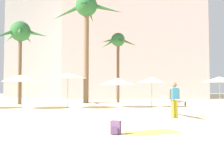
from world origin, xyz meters
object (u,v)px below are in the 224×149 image
object	(u,v)px
cafe_umbrella_6	(118,81)
beach_towel	(152,132)
cafe_umbrella_2	(220,79)
cafe_umbrella_5	(152,80)
cafe_umbrella_1	(22,78)
backpack	(116,128)
palm_tree_left	(86,15)
cafe_umbrella_0	(68,76)
palm_tree_right	(118,44)
person_mid_left	(174,99)
palm_tree_far_left	(20,35)

from	to	relation	value
cafe_umbrella_6	beach_towel	xyz separation A→B (m)	(0.29, -11.22, -1.89)
cafe_umbrella_2	cafe_umbrella_5	xyz separation A→B (m)	(-5.18, -0.08, -0.05)
cafe_umbrella_2	cafe_umbrella_6	xyz separation A→B (m)	(-7.69, -0.00, -0.16)
cafe_umbrella_5	cafe_umbrella_6	size ratio (longest dim) A/B	0.80
cafe_umbrella_2	cafe_umbrella_6	bearing A→B (deg)	-179.98
cafe_umbrella_1	beach_towel	xyz separation A→B (m)	(7.02, -10.35, -2.09)
cafe_umbrella_2	backpack	xyz separation A→B (m)	(-8.58, -11.54, -1.86)
beach_towel	palm_tree_left	bearing A→B (deg)	99.73
cafe_umbrella_1	cafe_umbrella_0	bearing A→B (deg)	3.15
palm_tree_right	beach_towel	world-z (taller)	palm_tree_right
palm_tree_right	cafe_umbrella_2	bearing A→B (deg)	-42.18
cafe_umbrella_1	beach_towel	world-z (taller)	cafe_umbrella_1
cafe_umbrella_1	cafe_umbrella_5	xyz separation A→B (m)	(9.24, 0.79, -0.09)
cafe_umbrella_2	backpack	size ratio (longest dim) A/B	6.35
palm_tree_right	person_mid_left	world-z (taller)	palm_tree_right
person_mid_left	palm_tree_right	bearing A→B (deg)	-13.81
backpack	person_mid_left	xyz separation A→B (m)	(3.07, 4.50, 0.71)
cafe_umbrella_0	backpack	distance (m)	11.36
palm_tree_left	cafe_umbrella_0	world-z (taller)	palm_tree_left
cafe_umbrella_1	cafe_umbrella_2	bearing A→B (deg)	3.48
person_mid_left	cafe_umbrella_6	bearing A→B (deg)	-3.74
palm_tree_left	cafe_umbrella_1	size ratio (longest dim) A/B	3.68
cafe_umbrella_6	person_mid_left	size ratio (longest dim) A/B	0.96
cafe_umbrella_0	person_mid_left	bearing A→B (deg)	-47.71
cafe_umbrella_2	cafe_umbrella_5	world-z (taller)	cafe_umbrella_2
palm_tree_left	cafe_umbrella_2	world-z (taller)	palm_tree_left
palm_tree_right	cafe_umbrella_5	xyz separation A→B (m)	(2.03, -6.61, -3.71)
palm_tree_right	backpack	bearing A→B (deg)	-94.36
palm_tree_left	palm_tree_right	xyz separation A→B (m)	(3.06, 1.01, -2.67)
cafe_umbrella_1	person_mid_left	size ratio (longest dim) A/B	0.96
palm_tree_far_left	cafe_umbrella_1	bearing A→B (deg)	-72.05
palm_tree_far_left	backpack	bearing A→B (deg)	-64.39
palm_tree_left	beach_towel	bearing A→B (deg)	-80.27
palm_tree_left	cafe_umbrella_6	distance (m)	8.90
palm_tree_far_left	beach_towel	world-z (taller)	palm_tree_far_left
beach_towel	cafe_umbrella_2	bearing A→B (deg)	56.60
cafe_umbrella_2	palm_tree_left	bearing A→B (deg)	151.76
palm_tree_left	cafe_umbrella_1	world-z (taller)	palm_tree_left
cafe_umbrella_0	beach_towel	bearing A→B (deg)	-69.77
palm_tree_far_left	cafe_umbrella_6	distance (m)	9.98
cafe_umbrella_0	palm_tree_left	bearing A→B (deg)	80.80
palm_tree_far_left	cafe_umbrella_0	bearing A→B (deg)	-44.00
cafe_umbrella_6	backpack	xyz separation A→B (m)	(-0.90, -11.54, -1.70)
palm_tree_left	backpack	xyz separation A→B (m)	(1.69, -17.06, -8.19)
palm_tree_right	palm_tree_left	bearing A→B (deg)	-161.68
palm_tree_right	cafe_umbrella_1	bearing A→B (deg)	-134.25
palm_tree_right	cafe_umbrella_1	distance (m)	10.95
palm_tree_far_left	cafe_umbrella_0	distance (m)	7.48
beach_towel	person_mid_left	bearing A→B (deg)	65.71
cafe_umbrella_1	cafe_umbrella_6	world-z (taller)	cafe_umbrella_1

